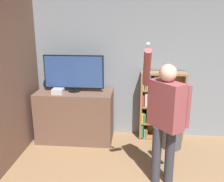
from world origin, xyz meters
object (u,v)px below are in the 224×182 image
at_px(bookshelf, 158,106).
at_px(waste_bin, 172,137).
at_px(person, 166,113).
at_px(game_console, 58,91).
at_px(television, 74,73).

distance_m(bookshelf, waste_bin, 0.64).
bearing_deg(person, bookshelf, 139.74).
bearing_deg(waste_bin, game_console, 179.74).
bearing_deg(person, waste_bin, 126.80).
bearing_deg(waste_bin, television, 173.99).
distance_m(game_console, bookshelf, 1.86).
bearing_deg(television, person, -39.28).
xyz_separation_m(person, waste_bin, (0.26, 1.05, -0.85)).
relative_size(bookshelf, waste_bin, 3.43).
relative_size(television, game_console, 5.66).
height_order(person, waste_bin, person).
bearing_deg(bookshelf, person, -91.05).
relative_size(person, waste_bin, 5.25).
height_order(bookshelf, person, person).
height_order(game_console, waste_bin, game_console).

